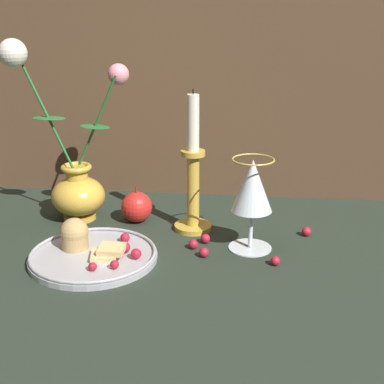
{
  "coord_description": "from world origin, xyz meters",
  "views": [
    {
      "loc": [
        0.14,
        -0.91,
        0.42
      ],
      "look_at": [
        0.03,
        0.01,
        0.1
      ],
      "focal_mm": 50.0,
      "sensor_mm": 36.0,
      "label": 1
    }
  ],
  "objects_px": {
    "vase": "(73,172)",
    "apple_beside_vase": "(137,207)",
    "plate_with_pastries": "(91,251)",
    "candlestick": "(193,179)",
    "wine_glass": "(252,190)"
  },
  "relations": [
    {
      "from": "vase",
      "to": "apple_beside_vase",
      "type": "height_order",
      "value": "vase"
    },
    {
      "from": "wine_glass",
      "to": "apple_beside_vase",
      "type": "relative_size",
      "value": 2.25
    },
    {
      "from": "vase",
      "to": "plate_with_pastries",
      "type": "relative_size",
      "value": 1.62
    },
    {
      "from": "wine_glass",
      "to": "candlestick",
      "type": "height_order",
      "value": "candlestick"
    },
    {
      "from": "apple_beside_vase",
      "to": "candlestick",
      "type": "bearing_deg",
      "value": -13.01
    },
    {
      "from": "vase",
      "to": "candlestick",
      "type": "height_order",
      "value": "vase"
    },
    {
      "from": "vase",
      "to": "plate_with_pastries",
      "type": "bearing_deg",
      "value": -64.61
    },
    {
      "from": "plate_with_pastries",
      "to": "apple_beside_vase",
      "type": "distance_m",
      "value": 0.19
    },
    {
      "from": "plate_with_pastries",
      "to": "wine_glass",
      "type": "bearing_deg",
      "value": 15.03
    },
    {
      "from": "apple_beside_vase",
      "to": "plate_with_pastries",
      "type": "bearing_deg",
      "value": -103.98
    },
    {
      "from": "vase",
      "to": "candlestick",
      "type": "bearing_deg",
      "value": -6.53
    },
    {
      "from": "plate_with_pastries",
      "to": "candlestick",
      "type": "relative_size",
      "value": 0.81
    },
    {
      "from": "plate_with_pastries",
      "to": "apple_beside_vase",
      "type": "height_order",
      "value": "apple_beside_vase"
    },
    {
      "from": "candlestick",
      "to": "wine_glass",
      "type": "bearing_deg",
      "value": -33.93
    },
    {
      "from": "candlestick",
      "to": "apple_beside_vase",
      "type": "distance_m",
      "value": 0.14
    }
  ]
}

